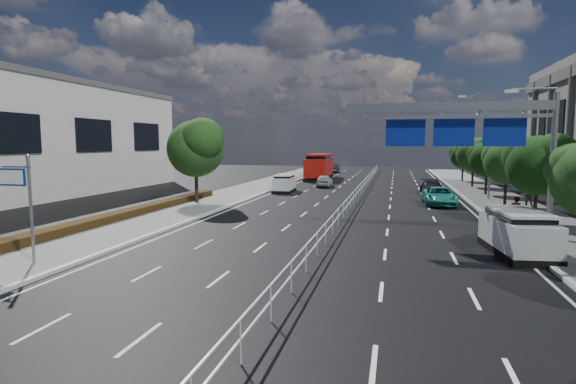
% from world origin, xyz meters
% --- Properties ---
extents(ground, '(160.00, 160.00, 0.00)m').
position_xyz_m(ground, '(0.00, 0.00, 0.00)').
color(ground, black).
rests_on(ground, ground).
extents(sidewalk_near, '(5.00, 140.00, 0.14)m').
position_xyz_m(sidewalk_near, '(-11.50, 0.00, 0.07)').
color(sidewalk_near, slate).
rests_on(sidewalk_near, ground).
extents(kerb_near, '(0.25, 140.00, 0.15)m').
position_xyz_m(kerb_near, '(-9.00, 0.00, 0.07)').
color(kerb_near, silver).
rests_on(kerb_near, ground).
extents(median_fence, '(0.05, 85.00, 1.02)m').
position_xyz_m(median_fence, '(0.00, 22.50, 0.53)').
color(median_fence, silver).
rests_on(median_fence, ground).
extents(hedge_near, '(1.00, 36.00, 0.44)m').
position_xyz_m(hedge_near, '(-13.30, 5.00, 0.36)').
color(hedge_near, black).
rests_on(hedge_near, sidewalk_near).
extents(toilet_sign, '(1.62, 0.18, 4.34)m').
position_xyz_m(toilet_sign, '(-10.95, 0.00, 2.94)').
color(toilet_sign, gray).
rests_on(toilet_sign, ground).
extents(overhead_gantry, '(10.24, 0.38, 7.45)m').
position_xyz_m(overhead_gantry, '(6.74, 10.05, 5.61)').
color(overhead_gantry, gray).
rests_on(overhead_gantry, ground).
extents(streetlight_far, '(2.78, 2.40, 9.00)m').
position_xyz_m(streetlight_far, '(10.50, 26.00, 5.21)').
color(streetlight_far, gray).
rests_on(streetlight_far, ground).
extents(near_building, '(12.00, 38.00, 10.00)m').
position_xyz_m(near_building, '(-30.00, 18.00, 5.00)').
color(near_building, beige).
rests_on(near_building, ground).
extents(near_tree_back, '(4.84, 4.51, 6.69)m').
position_xyz_m(near_tree_back, '(-11.94, 17.97, 4.61)').
color(near_tree_back, black).
rests_on(near_tree_back, ground).
extents(far_tree_d, '(3.85, 3.59, 5.34)m').
position_xyz_m(far_tree_d, '(11.25, 14.48, 3.69)').
color(far_tree_d, black).
rests_on(far_tree_d, ground).
extents(far_tree_e, '(3.63, 3.38, 5.13)m').
position_xyz_m(far_tree_e, '(11.25, 21.98, 3.56)').
color(far_tree_e, black).
rests_on(far_tree_e, ground).
extents(far_tree_f, '(3.52, 3.28, 5.02)m').
position_xyz_m(far_tree_f, '(11.24, 29.48, 3.49)').
color(far_tree_f, black).
rests_on(far_tree_f, ground).
extents(far_tree_g, '(3.96, 3.69, 5.45)m').
position_xyz_m(far_tree_g, '(11.25, 36.98, 3.75)').
color(far_tree_g, black).
rests_on(far_tree_g, ground).
extents(far_tree_h, '(3.41, 3.18, 4.91)m').
position_xyz_m(far_tree_h, '(11.24, 44.48, 3.42)').
color(far_tree_h, black).
rests_on(far_tree_h, ground).
extents(white_minivan, '(1.96, 4.10, 1.74)m').
position_xyz_m(white_minivan, '(-7.46, 28.24, 0.86)').
color(white_minivan, black).
rests_on(white_minivan, ground).
extents(red_bus, '(3.15, 11.41, 3.38)m').
position_xyz_m(red_bus, '(-6.84, 45.42, 1.76)').
color(red_bus, black).
rests_on(red_bus, ground).
extents(near_car_silver, '(1.70, 3.98, 1.34)m').
position_xyz_m(near_car_silver, '(-4.44, 34.64, 0.67)').
color(near_car_silver, '#979B9E').
rests_on(near_car_silver, ground).
extents(near_car_dark, '(1.59, 4.29, 1.40)m').
position_xyz_m(near_car_dark, '(-6.84, 59.38, 0.70)').
color(near_car_dark, black).
rests_on(near_car_dark, ground).
extents(silver_minivan, '(2.48, 4.81, 1.92)m').
position_xyz_m(silver_minivan, '(8.30, 6.31, 0.94)').
color(silver_minivan, black).
rests_on(silver_minivan, ground).
extents(parked_car_teal, '(2.44, 5.06, 1.39)m').
position_xyz_m(parked_car_teal, '(6.50, 22.00, 0.70)').
color(parked_car_teal, '#1C8173').
rests_on(parked_car_teal, ground).
extents(parked_car_dark, '(2.09, 4.71, 1.34)m').
position_xyz_m(parked_car_dark, '(6.50, 29.46, 0.67)').
color(parked_car_dark, black).
rests_on(parked_car_dark, ground).
extents(pedestrian_a, '(0.65, 0.43, 1.75)m').
position_xyz_m(pedestrian_a, '(9.60, 12.21, 1.02)').
color(pedestrian_a, gray).
rests_on(pedestrian_a, sidewalk_far).
extents(pedestrian_b, '(0.91, 0.72, 1.84)m').
position_xyz_m(pedestrian_b, '(12.41, 20.80, 1.06)').
color(pedestrian_b, gray).
rests_on(pedestrian_b, sidewalk_far).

